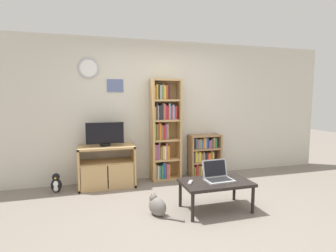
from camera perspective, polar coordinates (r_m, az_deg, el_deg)
The scene contains 11 objects.
ground_plane at distance 3.63m, azimuth 5.63°, elevation -19.06°, with size 18.00×18.00×0.00m, color gray.
wall_back at distance 5.01m, azimuth -2.04°, elevation 3.48°, with size 7.18×0.09×2.60m.
tv_stand at distance 4.70m, azimuth -13.13°, elevation -8.55°, with size 0.95×0.48×0.72m.
television at distance 4.61m, azimuth -13.55°, elevation -1.74°, with size 0.63×0.18×0.41m.
bookshelf_tall at distance 4.89m, azimuth -0.97°, elevation -0.94°, with size 0.55×0.29×1.88m.
bookshelf_short at distance 5.26m, azimuth 7.65°, elevation -6.24°, with size 0.63×0.26×0.82m.
coffee_table at distance 3.73m, azimuth 10.35°, elevation -12.35°, with size 0.95×0.56×0.41m.
laptop at distance 3.75m, azimuth 10.70°, elevation -10.48°, with size 0.39×0.31×0.27m.
remote_near_laptop at distance 3.59m, azimuth 4.89°, elevation -12.12°, with size 0.12×0.16×0.02m.
cat at distance 3.61m, azimuth -2.44°, elevation -16.99°, with size 0.43×0.45×0.29m.
penguin_figurine at distance 4.75m, azimuth -23.18°, elevation -11.47°, with size 0.17×0.15×0.32m.
Camera 1 is at (-1.23, -3.04, 1.55)m, focal length 28.00 mm.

